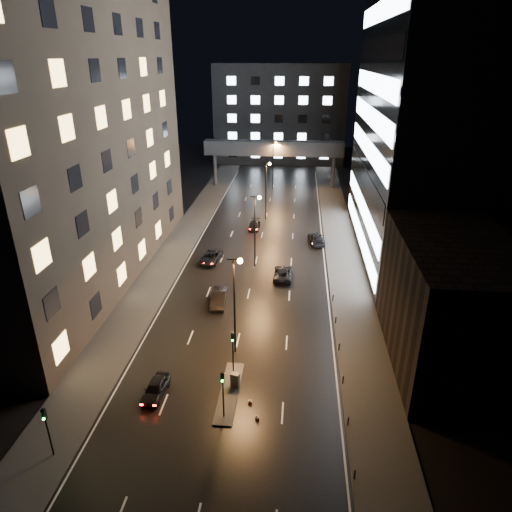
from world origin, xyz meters
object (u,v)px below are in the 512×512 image
object	(u,v)px
car_away_a	(156,388)
car_away_c	(211,257)
car_toward_b	(316,238)
car_away_b	(219,298)
car_toward_a	(283,273)
utility_cabinet	(235,380)
car_away_d	(255,225)

from	to	relation	value
car_away_a	car_away_c	bearing A→B (deg)	95.28
car_away_a	car_toward_b	distance (m)	39.08
car_away_a	car_away_c	xyz separation A→B (m)	(-0.37, 27.68, 0.03)
car_away_a	car_away_b	world-z (taller)	car_away_b
car_away_a	car_toward_a	xyz separation A→B (m)	(9.99, 23.60, 0.02)
car_away_a	utility_cabinet	distance (m)	6.86
car_toward_a	utility_cabinet	world-z (taller)	utility_cabinet
car_away_b	car_away_d	distance (m)	25.57
car_away_c	car_toward_a	world-z (taller)	car_away_c
car_toward_a	car_away_c	bearing A→B (deg)	-21.03
car_toward_b	utility_cabinet	size ratio (longest dim) A/B	3.94
car_away_b	car_toward_b	xyz separation A→B (m)	(11.91, 20.18, -0.02)
car_away_a	car_away_c	size ratio (longest dim) A/B	0.79
car_away_b	car_toward_a	size ratio (longest dim) A/B	0.95
car_away_d	car_toward_a	distance (m)	18.78
car_away_c	car_away_d	distance (m)	14.70
car_away_a	car_away_d	xyz separation A→B (m)	(4.48, 41.56, -0.04)
car_away_c	car_toward_b	distance (m)	17.30
car_away_b	car_away_c	size ratio (longest dim) A/B	0.94
car_toward_a	car_toward_b	xyz separation A→B (m)	(4.68, 12.63, 0.07)
car_away_b	car_away_d	size ratio (longest dim) A/B	1.09
car_away_b	car_away_d	world-z (taller)	car_away_b
car_away_a	car_away_b	bearing A→B (deg)	84.77
car_away_a	car_away_d	distance (m)	41.80
car_away_c	utility_cabinet	bearing A→B (deg)	-67.11
utility_cabinet	car_away_d	bearing A→B (deg)	106.61
car_toward_b	car_toward_a	bearing A→B (deg)	62.05
car_away_a	car_away_c	distance (m)	27.68
car_toward_a	utility_cabinet	bearing A→B (deg)	81.92
car_away_c	car_away_d	size ratio (longest dim) A/B	1.15
car_toward_a	car_toward_b	distance (m)	13.47
car_away_d	car_away_b	bearing A→B (deg)	-93.65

